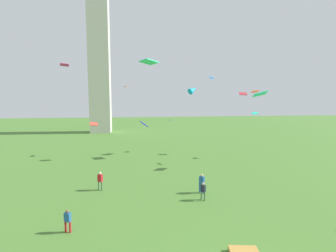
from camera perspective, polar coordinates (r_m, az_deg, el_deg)
monument_obelisk at (r=72.11m, az=-15.95°, el=21.00°), size 5.37×5.37×55.41m
person_0 at (r=22.37m, az=8.23°, el=-14.62°), size 0.44×0.48×1.60m
person_1 at (r=18.59m, az=-22.43°, el=-19.55°), size 0.47×0.37×1.56m
person_2 at (r=25.28m, az=-15.57°, el=-12.04°), size 0.54×0.50×1.82m
person_3 at (r=23.93m, az=7.92°, el=-12.87°), size 0.54×0.53×1.85m
kite_flying_0 at (r=40.85m, az=5.90°, el=8.44°), size 2.11×1.76×1.65m
kite_flying_1 at (r=39.88m, az=-9.83°, el=9.16°), size 0.95×1.19×0.29m
kite_flying_2 at (r=41.81m, az=0.26°, el=1.38°), size 0.58×0.81×0.29m
kite_flying_3 at (r=36.45m, az=19.72°, el=7.62°), size 1.09×1.19×0.37m
kite_flying_4 at (r=34.99m, az=-23.06°, el=13.03°), size 1.23×1.01×0.35m
kite_flying_5 at (r=33.78m, az=20.76°, el=7.04°), size 1.89×1.28×0.89m
kite_flying_6 at (r=42.06m, az=10.11°, el=11.08°), size 0.94×0.67×0.58m
kite_flying_7 at (r=37.53m, az=-16.95°, el=0.45°), size 1.29×1.05×0.59m
kite_flying_8 at (r=39.55m, az=19.66°, el=2.84°), size 1.12×0.84×0.41m
kite_flying_9 at (r=42.14m, az=17.15°, el=7.23°), size 1.40×0.98×0.55m
kite_flying_10 at (r=24.48m, az=-4.48°, el=14.72°), size 2.02×1.98×0.36m
kite_flying_11 at (r=37.33m, az=-5.64°, el=0.46°), size 1.30×1.78×0.94m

